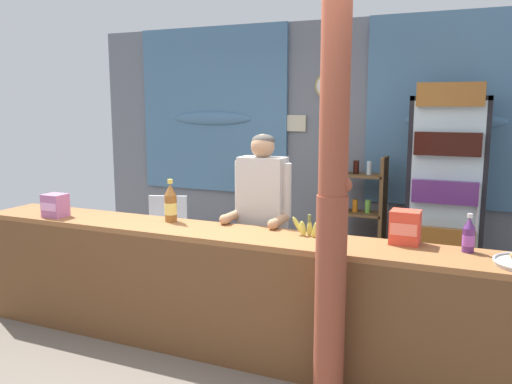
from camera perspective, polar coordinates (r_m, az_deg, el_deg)
ground_plane at (r=4.75m, az=0.49°, el=-13.27°), size 7.50×7.50×0.00m
back_wall_curtained at (r=5.91m, az=6.75°, el=5.36°), size 5.60×0.22×2.72m
stall_counter at (r=3.84m, az=-3.56°, el=-9.74°), size 4.38×0.51×0.92m
timber_post at (r=3.10m, az=8.25°, el=-1.35°), size 0.21×0.19×2.63m
drink_fridge at (r=5.11m, az=19.98°, el=0.59°), size 0.66×0.69×2.02m
bottle_shelf_rack at (r=5.54m, az=11.28°, el=-2.71°), size 0.48×0.28×1.32m
plastic_lawn_chair at (r=5.72m, az=-9.71°, el=-4.24°), size 0.56×0.56×0.86m
shopkeeper at (r=4.21m, az=0.67°, el=-1.95°), size 0.48×0.42×1.61m
soda_bottle_iced_tea at (r=4.20m, az=-9.21°, el=-1.26°), size 0.10×0.10×0.34m
soda_bottle_grape_soda at (r=3.56m, az=22.00°, el=-4.42°), size 0.08×0.08×0.25m
snack_box_crackers at (r=3.63m, az=15.82°, el=-3.68°), size 0.19×0.16×0.22m
snack_box_wafer at (r=4.64m, az=-20.87°, el=-1.37°), size 0.17×0.16×0.19m
banana_bunch at (r=3.72m, az=5.72°, el=-3.90°), size 0.28×0.07×0.16m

